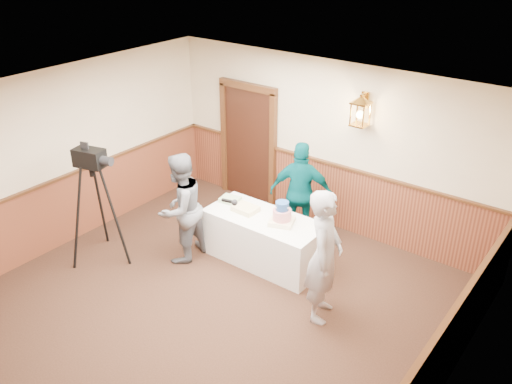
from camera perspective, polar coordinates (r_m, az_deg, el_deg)
ground at (r=7.20m, az=-7.70°, el=-14.13°), size 7.00×7.00×0.00m
room_shell at (r=6.63m, az=-6.11°, el=-1.92°), size 6.02×7.02×2.81m
display_table at (r=8.19m, az=0.85°, el=-4.97°), size 1.80×0.80×0.75m
tiered_cake at (r=7.79m, az=2.75°, el=-2.43°), size 0.43×0.43×0.35m
sheet_cake_yellow at (r=8.16m, az=-1.11°, el=-1.77°), size 0.37×0.29×0.08m
sheet_cake_green at (r=8.44m, az=-2.74°, el=-0.80°), size 0.32×0.27×0.07m
interviewer at (r=8.09m, az=-7.94°, el=-1.72°), size 1.51×0.86×1.72m
baker at (r=6.88m, az=7.20°, el=-6.73°), size 0.63×0.77×1.82m
assistant_p at (r=8.52m, az=4.78°, el=-0.12°), size 1.07×0.78×1.69m
tv_camera_rig at (r=8.38m, az=-16.34°, el=-1.96°), size 0.71×0.66×1.80m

